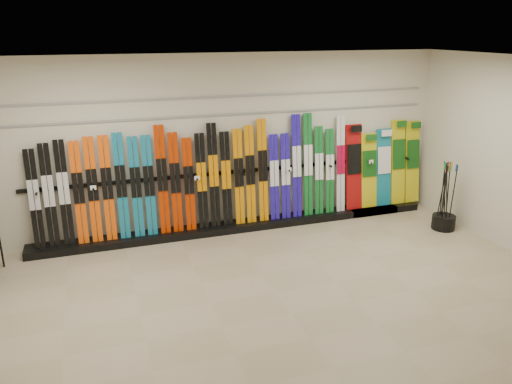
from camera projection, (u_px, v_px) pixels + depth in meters
name	position (u px, v px, depth m)	size (l,w,h in m)	color
floor	(275.00, 292.00, 6.69)	(8.00, 8.00, 0.00)	tan
back_wall	(224.00, 144.00, 8.47)	(8.00, 8.00, 0.00)	beige
ceiling	(278.00, 62.00, 5.75)	(8.00, 8.00, 0.00)	silver
ski_rack_base	(241.00, 226.00, 8.79)	(8.00, 0.40, 0.12)	black
skis	(202.00, 180.00, 8.35)	(5.37, 0.22, 1.84)	black
snowboards	(383.00, 166.00, 9.47)	(1.59, 0.25, 1.61)	#990C0C
pole_bin	(443.00, 222.00, 8.77)	(0.40, 0.40, 0.25)	black
ski_poles	(445.00, 196.00, 8.61)	(0.24, 0.33, 1.18)	black
slatwall_rail_0	(224.00, 115.00, 8.29)	(7.60, 0.02, 0.03)	gray
slatwall_rail_1	(223.00, 97.00, 8.20)	(7.60, 0.02, 0.03)	gray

